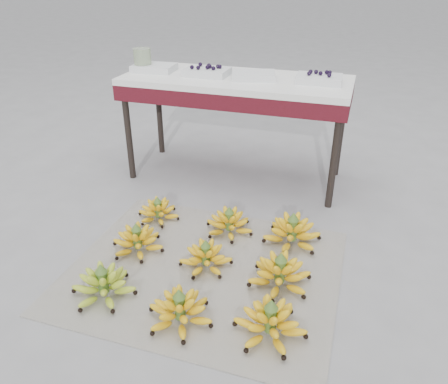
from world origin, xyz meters
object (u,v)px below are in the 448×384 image
(bunch_front_left, at_px, (103,285))
(tray_far_right, at_px, (319,79))
(bunch_front_right, at_px, (270,323))
(glass_jar, at_px, (143,60))
(bunch_front_center, at_px, (180,310))
(tray_right, at_px, (254,75))
(tray_left, at_px, (207,71))
(bunch_back_center, at_px, (229,223))
(bunch_mid_left, at_px, (138,241))
(newspaper_mat, at_px, (205,270))
(tray_far_left, at_px, (154,68))
(bunch_back_left, at_px, (158,211))
(vendor_table, at_px, (236,90))
(bunch_mid_center, at_px, (206,257))
(bunch_back_right, at_px, (292,233))
(bunch_mid_right, at_px, (280,274))

(bunch_front_left, distance_m, tray_far_right, 1.65)
(bunch_front_right, relative_size, glass_jar, 2.60)
(bunch_front_center, distance_m, glass_jar, 1.72)
(tray_right, bearing_deg, tray_far_right, 4.22)
(tray_left, relative_size, tray_right, 0.92)
(bunch_front_left, xyz_separation_m, bunch_back_center, (0.37, 0.65, -0.00))
(glass_jar, bearing_deg, bunch_back_center, -40.32)
(bunch_front_center, relative_size, tray_far_right, 1.24)
(bunch_mid_left, bearing_deg, newspaper_mat, 11.06)
(bunch_front_center, bearing_deg, tray_far_left, 132.97)
(bunch_front_left, distance_m, bunch_back_left, 0.66)
(bunch_mid_left, bearing_deg, bunch_back_center, 55.71)
(vendor_table, bearing_deg, bunch_front_center, -82.74)
(bunch_mid_center, bearing_deg, bunch_back_right, 48.85)
(bunch_front_right, height_order, bunch_back_center, bunch_front_right)
(bunch_mid_center, distance_m, tray_left, 1.23)
(vendor_table, bearing_deg, tray_right, -2.94)
(bunch_front_left, bearing_deg, vendor_table, 87.76)
(tray_left, bearing_deg, bunch_mid_right, -55.66)
(bunch_front_left, height_order, tray_far_left, tray_far_left)
(bunch_mid_center, height_order, bunch_back_center, bunch_back_center)
(bunch_mid_left, xyz_separation_m, vendor_table, (0.22, 0.99, 0.53))
(bunch_front_center, height_order, bunch_back_left, bunch_front_center)
(bunch_mid_left, height_order, bunch_back_center, bunch_mid_left)
(tray_left, bearing_deg, bunch_back_right, -44.30)
(bunch_mid_center, bearing_deg, bunch_front_center, -79.68)
(bunch_front_right, relative_size, bunch_mid_right, 1.05)
(bunch_back_center, height_order, tray_far_left, tray_far_left)
(bunch_front_left, relative_size, bunch_back_left, 1.27)
(bunch_mid_left, height_order, bunch_mid_right, bunch_mid_right)
(bunch_back_center, bearing_deg, tray_far_left, 150.01)
(tray_far_right, bearing_deg, tray_right, -175.78)
(tray_right, relative_size, glass_jar, 2.09)
(newspaper_mat, distance_m, bunch_mid_left, 0.38)
(bunch_back_center, bearing_deg, tray_right, 108.56)
(bunch_mid_left, relative_size, tray_far_right, 1.23)
(vendor_table, bearing_deg, tray_far_left, -179.91)
(bunch_front_center, relative_size, bunch_back_center, 1.07)
(bunch_front_center, xyz_separation_m, bunch_back_left, (-0.43, 0.70, -0.01))
(bunch_mid_right, relative_size, tray_far_right, 1.29)
(bunch_mid_center, height_order, glass_jar, glass_jar)
(bunch_front_right, relative_size, bunch_back_center, 1.17)
(glass_jar, bearing_deg, bunch_front_center, -59.71)
(bunch_front_center, bearing_deg, bunch_back_left, 136.58)
(tray_left, distance_m, tray_far_right, 0.68)
(bunch_front_center, bearing_deg, bunch_back_right, 79.40)
(tray_right, height_order, glass_jar, glass_jar)
(bunch_back_center, bearing_deg, vendor_table, 117.60)
(glass_jar, bearing_deg, bunch_mid_right, -41.83)
(bunch_mid_center, height_order, bunch_back_right, bunch_back_right)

